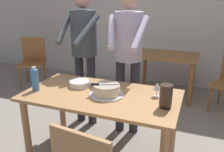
{
  "coord_description": "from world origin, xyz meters",
  "views": [
    {
      "loc": [
        0.88,
        -1.99,
        1.68
      ],
      "look_at": [
        0.06,
        0.14,
        0.9
      ],
      "focal_mm": 38.47,
      "sensor_mm": 36.0,
      "label": 1
    }
  ],
  "objects": [
    {
      "name": "back_wall",
      "position": [
        0.0,
        2.63,
        1.35
      ],
      "size": [
        10.0,
        0.12,
        2.7
      ],
      "primitive_type": "cube",
      "color": "silver",
      "rests_on": "ground_plane"
    },
    {
      "name": "cake_on_platter",
      "position": [
        0.06,
        -0.01,
        0.8
      ],
      "size": [
        0.34,
        0.34,
        0.11
      ],
      "color": "silver",
      "rests_on": "main_dining_table"
    },
    {
      "name": "person_standing_beside",
      "position": [
        -0.51,
        0.64,
        1.08
      ],
      "size": [
        0.47,
        0.56,
        1.72
      ],
      "color": "#2D2D38",
      "rests_on": "ground_plane"
    },
    {
      "name": "water_bottle",
      "position": [
        -0.66,
        -0.15,
        0.86
      ],
      "size": [
        0.07,
        0.07,
        0.25
      ],
      "color": "#387AC6",
      "rests_on": "main_dining_table"
    },
    {
      "name": "person_cutting_cake",
      "position": [
        0.08,
        0.61,
        1.08
      ],
      "size": [
        0.46,
        0.57,
        1.72
      ],
      "color": "#2D2D38",
      "rests_on": "ground_plane"
    },
    {
      "name": "background_table",
      "position": [
        0.35,
        1.93,
        0.58
      ],
      "size": [
        1.0,
        0.7,
        0.74
      ],
      "color": "#9E6633",
      "rests_on": "ground_plane"
    },
    {
      "name": "main_dining_table",
      "position": [
        0.0,
        0.0,
        0.63
      ],
      "size": [
        1.52,
        0.8,
        0.75
      ],
      "color": "tan",
      "rests_on": "ground_plane"
    },
    {
      "name": "background_chair_0",
      "position": [
        -2.14,
        1.62,
        0.49
      ],
      "size": [
        0.56,
        0.56,
        0.9
      ],
      "color": "#9E6633",
      "rests_on": "ground_plane"
    },
    {
      "name": "cake_knife",
      "position": [
        -0.01,
        -0.04,
        0.87
      ],
      "size": [
        0.26,
        0.13,
        0.02
      ],
      "color": "silver",
      "rests_on": "cake_on_platter"
    },
    {
      "name": "hurricane_lamp",
      "position": [
        0.63,
        -0.07,
        0.86
      ],
      "size": [
        0.11,
        0.11,
        0.21
      ],
      "color": "black",
      "rests_on": "main_dining_table"
    },
    {
      "name": "plate_stack",
      "position": [
        -0.29,
        0.11,
        0.78
      ],
      "size": [
        0.22,
        0.22,
        0.06
      ],
      "color": "white",
      "rests_on": "main_dining_table"
    },
    {
      "name": "wine_glass_near",
      "position": [
        0.52,
        0.13,
        0.85
      ],
      "size": [
        0.08,
        0.08,
        0.14
      ],
      "color": "silver",
      "rests_on": "main_dining_table"
    }
  ]
}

